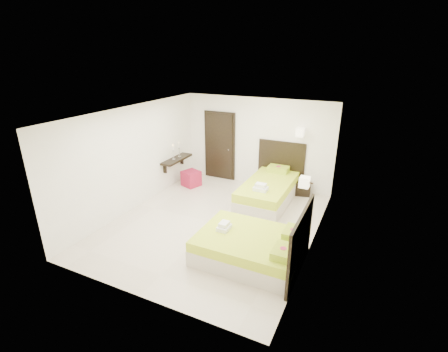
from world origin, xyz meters
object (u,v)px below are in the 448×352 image
at_px(bed_single, 269,190).
at_px(bed_double, 254,247).
at_px(nightstand, 302,188).
at_px(ottoman, 191,178).

relative_size(bed_single, bed_double, 1.15).
bearing_deg(nightstand, bed_double, -105.32).
height_order(bed_single, ottoman, bed_single).
height_order(bed_double, ottoman, bed_double).
height_order(bed_single, nightstand, bed_single).
relative_size(bed_single, ottoman, 4.97).
bearing_deg(bed_single, nightstand, 49.94).
xyz_separation_m(bed_double, ottoman, (-3.02, 2.71, -0.07)).
distance_m(bed_single, bed_double, 2.73).
bearing_deg(ottoman, bed_single, -0.98).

